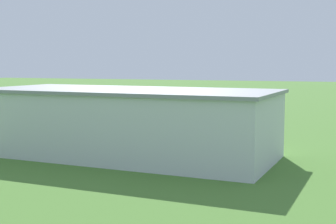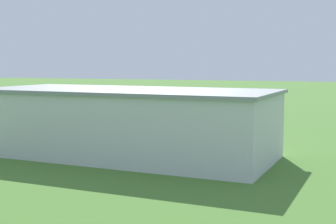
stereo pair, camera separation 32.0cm
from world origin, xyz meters
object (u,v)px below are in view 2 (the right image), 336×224
at_px(car_green, 65,127).
at_px(person_beside_truck, 186,127).
at_px(car_silver, 32,124).
at_px(hangar, 127,122).
at_px(biplane, 172,102).
at_px(person_watching_takeoff, 78,124).

relative_size(car_green, person_beside_truck, 2.61).
xyz_separation_m(car_green, car_silver, (6.66, -1.44, -0.03)).
bearing_deg(car_green, person_beside_truck, -157.74).
height_order(hangar, car_silver, hangar).
bearing_deg(person_beside_truck, hangar, 89.04).
height_order(hangar, biplane, hangar).
bearing_deg(person_beside_truck, person_watching_takeoff, 10.62).
xyz_separation_m(hangar, car_green, (15.41, -11.86, -2.74)).
relative_size(biplane, person_beside_truck, 4.14).
bearing_deg(biplane, car_silver, 26.25).
xyz_separation_m(car_silver, person_beside_truck, (-22.37, -4.99, 0.08)).
distance_m(biplane, person_watching_takeoff, 14.39).
bearing_deg(person_watching_takeoff, hangar, 135.30).
bearing_deg(hangar, person_watching_takeoff, -44.70).
distance_m(car_green, person_watching_takeoff, 3.47).
distance_m(car_green, person_beside_truck, 16.98).
distance_m(car_green, car_silver, 6.81).
xyz_separation_m(hangar, biplane, (3.42, -22.49, 0.42)).
bearing_deg(hangar, car_green, -37.60).
relative_size(hangar, person_watching_takeoff, 19.13).
bearing_deg(hangar, person_beside_truck, -90.96).
xyz_separation_m(car_silver, person_watching_takeoff, (-6.57, -2.03, 0.04)).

